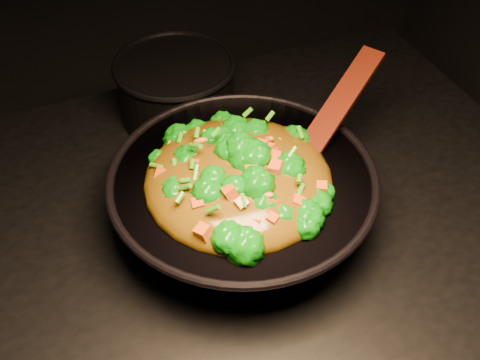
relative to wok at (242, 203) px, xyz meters
name	(u,v)px	position (x,y,z in m)	size (l,w,h in m)	color
wok	(242,203)	(0.00, 0.00, 0.00)	(0.39, 0.39, 0.11)	black
stir_fry	(238,160)	(-0.01, -0.01, 0.10)	(0.27, 0.27, 0.09)	#0C7508
spatula	(334,111)	(0.17, 0.04, 0.10)	(0.25, 0.04, 0.01)	#351704
back_pot	(176,90)	(-0.01, 0.31, 0.01)	(0.21, 0.21, 0.12)	black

